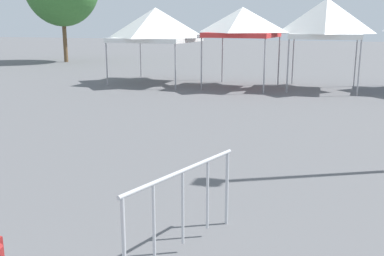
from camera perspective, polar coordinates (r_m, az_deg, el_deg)
The scene contains 4 objects.
canopy_tent_center at distance 21.07m, azimuth -4.62°, elevation 12.88°, with size 3.57×3.57×3.40m.
canopy_tent_far_right at distance 19.55m, azimuth 6.40°, elevation 13.15°, with size 2.97×2.97×3.37m.
canopy_tent_left_of_center at distance 19.58m, azimuth 16.62°, elevation 13.14°, with size 2.90×2.90×3.70m.
crowd_barrier_mid_lot at distance 5.45m, azimuth -1.19°, elevation -8.41°, with size 0.69×2.01×1.08m.
Camera 1 is at (1.91, -0.59, 2.76)m, focal length 42.18 mm.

